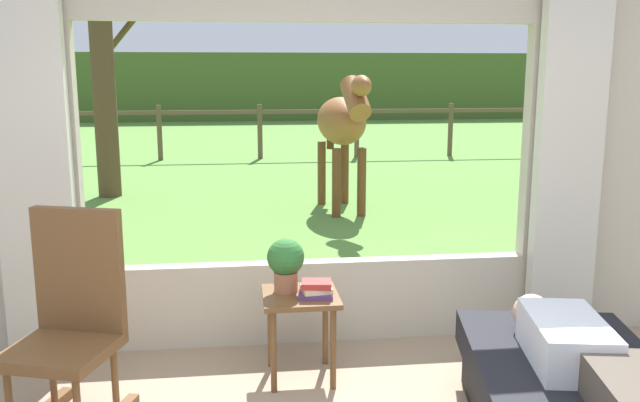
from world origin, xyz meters
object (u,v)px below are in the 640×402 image
reclining_person (587,359)px  book_stack (316,289)px  potted_plant (286,262)px  horse (343,123)px  side_table (301,309)px  rocking_chair (71,323)px  pasture_tree (105,84)px

reclining_person → book_stack: bearing=148.6°
potted_plant → book_stack: 0.25m
reclining_person → book_stack: 1.50m
book_stack → horse: horse is taller
side_table → book_stack: size_ratio=2.46×
potted_plant → side_table: bearing=-36.9°
rocking_chair → potted_plant: 1.22m
rocking_chair → horse: horse is taller
reclining_person → book_stack: size_ratio=6.77×
side_table → book_stack: 0.17m
horse → potted_plant: bearing=71.8°
rocking_chair → horse: (2.19, 5.02, 0.61)m
rocking_chair → side_table: (1.21, 0.38, -0.12)m
horse → side_table: bearing=72.9°
rocking_chair → pasture_tree: size_ratio=0.32×
reclining_person → potted_plant: 1.71m
rocking_chair → side_table: rocking_chair is taller
book_stack → horse: (0.90, 4.71, 0.59)m
rocking_chair → reclining_person: bearing=2.3°
reclining_person → horse: horse is taller
rocking_chair → book_stack: (1.29, 0.32, 0.02)m
potted_plant → pasture_tree: size_ratio=0.09×
book_stack → horse: size_ratio=0.12×
side_table → book_stack: bearing=-34.9°
reclining_person → horse: bearing=102.9°
potted_plant → pasture_tree: pasture_tree is taller
rocking_chair → pasture_tree: (-0.95, 6.46, 1.07)m
horse → pasture_tree: bearing=-29.8°
book_stack → horse: bearing=79.2°
book_stack → pasture_tree: (-2.24, 6.14, 1.05)m
book_stack → potted_plant: bearing=144.2°
reclining_person → pasture_tree: bearing=125.8°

